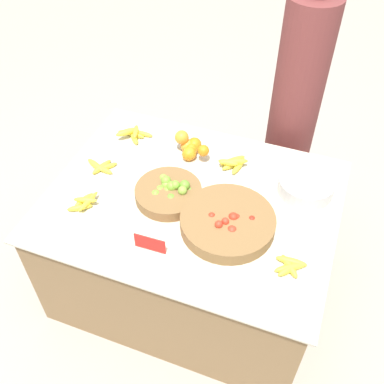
{
  "coord_description": "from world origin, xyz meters",
  "views": [
    {
      "loc": [
        0.56,
        -1.49,
        2.4
      ],
      "look_at": [
        0.0,
        0.0,
        0.78
      ],
      "focal_mm": 42.0,
      "sensor_mm": 36.0,
      "label": 1
    }
  ],
  "objects_px": {
    "lime_bowl": "(169,192)",
    "vendor_person": "(293,115)",
    "tomato_basket": "(228,222)",
    "price_sign": "(150,244)",
    "metal_bowl": "(306,185)"
  },
  "relations": [
    {
      "from": "lime_bowl",
      "to": "vendor_person",
      "type": "xyz_separation_m",
      "value": [
        0.46,
        0.86,
        0.01
      ]
    },
    {
      "from": "tomato_basket",
      "to": "price_sign",
      "type": "height_order",
      "value": "tomato_basket"
    },
    {
      "from": "lime_bowl",
      "to": "price_sign",
      "type": "bearing_deg",
      "value": -81.87
    },
    {
      "from": "vendor_person",
      "to": "lime_bowl",
      "type": "bearing_deg",
      "value": -118.18
    },
    {
      "from": "lime_bowl",
      "to": "tomato_basket",
      "type": "height_order",
      "value": "lime_bowl"
    },
    {
      "from": "metal_bowl",
      "to": "price_sign",
      "type": "distance_m",
      "value": 0.87
    },
    {
      "from": "tomato_basket",
      "to": "lime_bowl",
      "type": "bearing_deg",
      "value": 165.5
    },
    {
      "from": "metal_bowl",
      "to": "price_sign",
      "type": "xyz_separation_m",
      "value": [
        -0.6,
        -0.63,
        0.0
      ]
    },
    {
      "from": "price_sign",
      "to": "vendor_person",
      "type": "xyz_separation_m",
      "value": [
        0.41,
        1.21,
        0.0
      ]
    },
    {
      "from": "lime_bowl",
      "to": "price_sign",
      "type": "xyz_separation_m",
      "value": [
        0.05,
        -0.34,
        0.01
      ]
    },
    {
      "from": "price_sign",
      "to": "tomato_basket",
      "type": "bearing_deg",
      "value": 39.18
    },
    {
      "from": "metal_bowl",
      "to": "price_sign",
      "type": "bearing_deg",
      "value": -133.44
    },
    {
      "from": "lime_bowl",
      "to": "vendor_person",
      "type": "distance_m",
      "value": 0.98
    },
    {
      "from": "tomato_basket",
      "to": "vendor_person",
      "type": "xyz_separation_m",
      "value": [
        0.12,
        0.95,
        0.01
      ]
    },
    {
      "from": "lime_bowl",
      "to": "tomato_basket",
      "type": "xyz_separation_m",
      "value": [
        0.34,
        -0.09,
        0.0
      ]
    }
  ]
}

